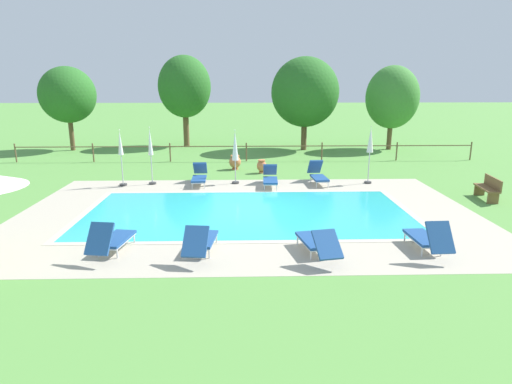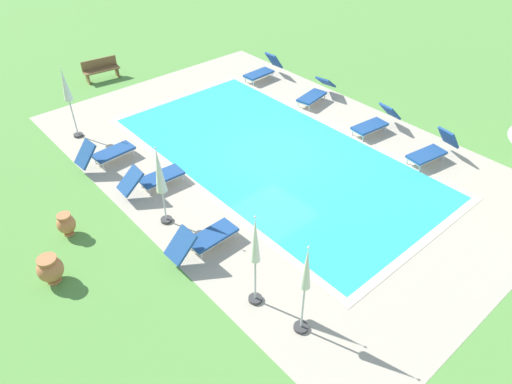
% 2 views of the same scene
% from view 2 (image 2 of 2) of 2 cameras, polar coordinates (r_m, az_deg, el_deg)
% --- Properties ---
extents(ground_plane, '(160.00, 160.00, 0.00)m').
position_cam_2_polar(ground_plane, '(15.44, 2.13, 4.53)').
color(ground_plane, '#599342').
extents(pool_deck_paving, '(15.69, 10.30, 0.01)m').
position_cam_2_polar(pool_deck_paving, '(15.44, 2.13, 4.55)').
color(pool_deck_paving, '#B2A893').
rests_on(pool_deck_paving, ground).
extents(swimming_pool_water, '(10.97, 5.57, 0.01)m').
position_cam_2_polar(swimming_pool_water, '(15.43, 2.13, 4.55)').
color(swimming_pool_water, '#2DB7C6').
rests_on(swimming_pool_water, ground).
extents(pool_coping_rim, '(11.45, 6.05, 0.01)m').
position_cam_2_polar(pool_coping_rim, '(15.43, 2.13, 4.56)').
color(pool_coping_rim, '#C0B59F').
rests_on(pool_coping_rim, ground).
extents(sun_lounger_north_near_steps, '(0.66, 1.96, 0.91)m').
position_cam_2_polar(sun_lounger_north_near_steps, '(11.79, -6.43, -5.68)').
color(sun_lounger_north_near_steps, navy).
rests_on(sun_lounger_north_near_steps, ground).
extents(sun_lounger_north_mid, '(0.87, 1.91, 1.00)m').
position_cam_2_polar(sun_lounger_north_mid, '(15.99, 20.81, 4.84)').
color(sun_lounger_north_mid, navy).
rests_on(sun_lounger_north_mid, ground).
extents(sun_lounger_north_far, '(0.96, 2.07, 0.84)m').
position_cam_2_polar(sun_lounger_north_far, '(18.79, 7.33, 11.96)').
color(sun_lounger_north_far, navy).
rests_on(sun_lounger_north_far, ground).
extents(sun_lounger_north_end, '(0.80, 1.98, 0.92)m').
position_cam_2_polar(sun_lounger_north_end, '(17.06, 14.41, 8.28)').
color(sun_lounger_north_end, navy).
rests_on(sun_lounger_north_end, ground).
extents(sun_lounger_south_near_corner, '(0.68, 1.98, 0.89)m').
position_cam_2_polar(sun_lounger_south_near_corner, '(14.05, -12.51, 1.68)').
color(sun_lounger_south_near_corner, navy).
rests_on(sun_lounger_south_near_corner, ground).
extents(sun_lounger_south_mid, '(0.68, 1.86, 1.01)m').
position_cam_2_polar(sun_lounger_south_mid, '(20.58, 0.90, 14.68)').
color(sun_lounger_south_mid, navy).
rests_on(sun_lounger_south_mid, ground).
extents(sun_lounger_south_far, '(0.72, 1.90, 0.98)m').
position_cam_2_polar(sun_lounger_south_far, '(15.56, -17.90, 4.58)').
color(sun_lounger_south_far, navy).
rests_on(sun_lounger_south_far, ground).
extents(patio_umbrella_closed_row_west, '(0.32, 0.32, 2.44)m').
position_cam_2_polar(patio_umbrella_closed_row_west, '(9.24, 6.07, -10.46)').
color(patio_umbrella_closed_row_west, '#383838').
rests_on(patio_umbrella_closed_row_west, ground).
extents(patio_umbrella_closed_row_mid_west, '(0.32, 0.32, 2.53)m').
position_cam_2_polar(patio_umbrella_closed_row_mid_west, '(16.83, -22.17, 11.49)').
color(patio_umbrella_closed_row_mid_west, '#383838').
rests_on(patio_umbrella_closed_row_mid_west, ground).
extents(patio_umbrella_closed_row_centre, '(0.32, 0.32, 2.39)m').
position_cam_2_polar(patio_umbrella_closed_row_centre, '(12.07, -11.70, 2.10)').
color(patio_umbrella_closed_row_centre, '#383838').
rests_on(patio_umbrella_closed_row_centre, ground).
extents(patio_umbrella_closed_row_mid_east, '(0.32, 0.32, 2.52)m').
position_cam_2_polar(patio_umbrella_closed_row_mid_east, '(9.69, -0.09, -7.01)').
color(patio_umbrella_closed_row_mid_east, '#383838').
rests_on(patio_umbrella_closed_row_mid_east, ground).
extents(wooden_bench_lawn_side, '(0.63, 1.54, 0.87)m').
position_cam_2_polar(wooden_bench_lawn_side, '(21.54, -18.42, 14.09)').
color(wooden_bench_lawn_side, brown).
rests_on(wooden_bench_lawn_side, ground).
extents(terracotta_urn_near_fence, '(0.47, 0.47, 0.66)m').
position_cam_2_polar(terracotta_urn_near_fence, '(13.13, -22.18, -3.63)').
color(terracotta_urn_near_fence, '#C67547').
rests_on(terracotta_urn_near_fence, ground).
extents(terracotta_urn_by_tree, '(0.60, 0.60, 0.74)m').
position_cam_2_polar(terracotta_urn_by_tree, '(11.97, -23.85, -8.60)').
color(terracotta_urn_by_tree, '#C67547').
rests_on(terracotta_urn_by_tree, ground).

